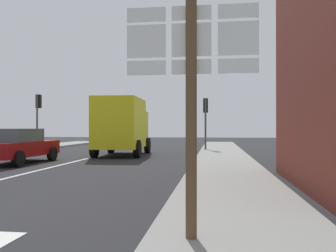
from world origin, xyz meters
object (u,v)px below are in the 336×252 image
delivery_truck (122,125)px  traffic_light_far_left (38,109)px  traffic_light_far_right (206,112)px  route_sign_post (191,88)px  sedan_far (17,145)px

delivery_truck → traffic_light_far_left: size_ratio=1.37×
delivery_truck → traffic_light_far_left: 7.74m
traffic_light_far_right → traffic_light_far_left: (-11.14, -0.13, 0.27)m
route_sign_post → traffic_light_far_left: bearing=122.5°
delivery_truck → traffic_light_far_right: 5.86m
traffic_light_far_right → traffic_light_far_left: traffic_light_far_left is taller
delivery_truck → sedan_far: bearing=-124.3°
route_sign_post → traffic_light_far_left: (-11.44, 17.98, 0.75)m
sedan_far → route_sign_post: bearing=-50.1°
sedan_far → traffic_light_far_right: 11.64m
traffic_light_far_left → route_sign_post: bearing=-57.5°
route_sign_post → traffic_light_far_right: size_ratio=0.95×
traffic_light_far_right → sedan_far: bearing=-131.8°
delivery_truck → traffic_light_far_right: size_ratio=1.51×
delivery_truck → route_sign_post: bearing=-71.9°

